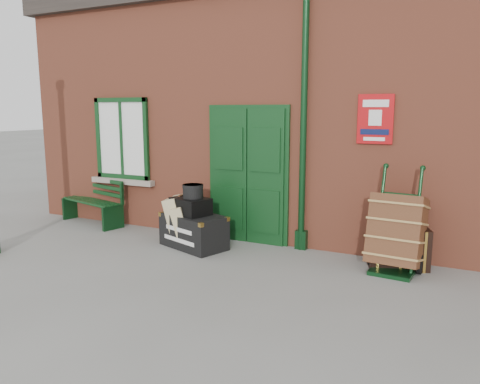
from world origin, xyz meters
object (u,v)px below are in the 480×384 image
Objects in this scene: bench at (95,200)px; dark_trunk at (397,247)px; porter_trolley at (396,232)px; houdini_trunk at (194,231)px.

dark_trunk is (5.66, -0.07, -0.17)m from bench.
porter_trolley is at bearing 11.51° from bench.
bench is 2.66m from houdini_trunk.
porter_trolley is at bearing 24.18° from houdini_trunk.
bench is 1.93× the size of dark_trunk.
bench is 5.67m from porter_trolley.
houdini_trunk is at bearing -170.44° from porter_trolley.
houdini_trunk is (2.60, -0.55, -0.19)m from bench.
houdini_trunk is at bearing 2.42° from bench.
houdini_trunk is 3.09m from porter_trolley.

